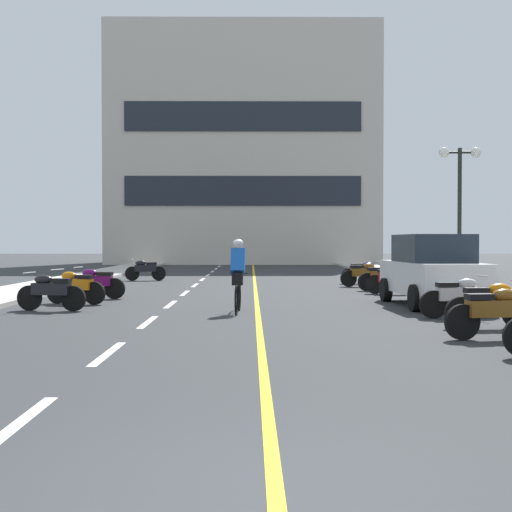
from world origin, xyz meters
TOP-DOWN VIEW (x-y plane):
  - ground_plane at (0.00, 21.00)m, footprint 140.00×140.00m
  - curb_left at (-7.20, 24.00)m, footprint 2.40×72.00m
  - curb_right at (7.20, 24.00)m, footprint 2.40×72.00m
  - lane_dash_0 at (-2.00, 2.00)m, footprint 0.14×2.20m
  - lane_dash_1 at (-2.00, 6.00)m, footprint 0.14×2.20m
  - lane_dash_2 at (-2.00, 10.00)m, footprint 0.14×2.20m
  - lane_dash_3 at (-2.00, 14.00)m, footprint 0.14×2.20m
  - lane_dash_4 at (-2.00, 18.00)m, footprint 0.14×2.20m
  - lane_dash_5 at (-2.00, 22.00)m, footprint 0.14×2.20m
  - lane_dash_6 at (-2.00, 26.00)m, footprint 0.14×2.20m
  - lane_dash_7 at (-2.00, 30.00)m, footprint 0.14×2.20m
  - lane_dash_8 at (-2.00, 34.00)m, footprint 0.14×2.20m
  - lane_dash_9 at (-2.00, 38.00)m, footprint 0.14×2.20m
  - lane_dash_10 at (-2.00, 42.00)m, footprint 0.14×2.20m
  - lane_dash_11 at (-2.00, 46.00)m, footprint 0.14×2.20m
  - centre_line_yellow at (0.25, 24.00)m, footprint 0.12×66.00m
  - office_building at (-0.46, 49.73)m, footprint 19.75×9.59m
  - street_lamp_mid at (7.28, 19.84)m, footprint 1.46×0.36m
  - parked_car_near at (4.71, 13.53)m, footprint 2.11×4.29m
  - motorcycle_2 at (4.16, 7.43)m, footprint 1.69×0.60m
  - motorcycle_3 at (4.60, 8.94)m, footprint 1.70×0.60m
  - motorcycle_4 at (4.54, 10.68)m, footprint 1.70×0.60m
  - motorcycle_5 at (-4.63, 12.32)m, footprint 1.69×0.60m
  - motorcycle_6 at (-4.50, 14.11)m, footprint 1.65×0.76m
  - motorcycle_7 at (-4.34, 15.81)m, footprint 1.69×0.61m
  - motorcycle_8 at (4.53, 17.50)m, footprint 1.66×0.72m
  - motorcycle_9 at (4.47, 19.18)m, footprint 1.64×0.80m
  - motorcycle_10 at (4.19, 21.20)m, footprint 1.69×0.61m
  - motorcycle_11 at (4.45, 22.78)m, footprint 1.70×0.60m
  - motorcycle_12 at (-4.33, 25.13)m, footprint 1.70×0.60m
  - cyclist_rider at (-0.21, 11.86)m, footprint 0.42×1.77m

SIDE VIEW (x-z plane):
  - ground_plane at x=0.00m, z-range 0.00..0.00m
  - lane_dash_0 at x=-2.00m, z-range 0.00..0.01m
  - lane_dash_1 at x=-2.00m, z-range 0.00..0.01m
  - lane_dash_2 at x=-2.00m, z-range 0.00..0.01m
  - lane_dash_3 at x=-2.00m, z-range 0.00..0.01m
  - lane_dash_4 at x=-2.00m, z-range 0.00..0.01m
  - lane_dash_5 at x=-2.00m, z-range 0.00..0.01m
  - lane_dash_6 at x=-2.00m, z-range 0.00..0.01m
  - lane_dash_7 at x=-2.00m, z-range 0.00..0.01m
  - lane_dash_8 at x=-2.00m, z-range 0.00..0.01m
  - lane_dash_9 at x=-2.00m, z-range 0.00..0.01m
  - lane_dash_10 at x=-2.00m, z-range 0.00..0.01m
  - lane_dash_11 at x=-2.00m, z-range 0.00..0.01m
  - centre_line_yellow at x=0.25m, z-range 0.00..0.01m
  - curb_left at x=-7.20m, z-range 0.00..0.12m
  - curb_right at x=7.20m, z-range 0.00..0.12m
  - motorcycle_2 at x=4.16m, z-range 0.01..0.93m
  - motorcycle_3 at x=4.60m, z-range 0.01..0.93m
  - motorcycle_4 at x=4.54m, z-range 0.01..0.93m
  - motorcycle_5 at x=-4.63m, z-range 0.01..0.93m
  - motorcycle_6 at x=-4.50m, z-range 0.01..0.93m
  - motorcycle_7 at x=-4.34m, z-range 0.01..0.93m
  - motorcycle_8 at x=4.53m, z-range 0.01..0.93m
  - motorcycle_9 at x=4.47m, z-range 0.01..0.93m
  - motorcycle_10 at x=4.19m, z-range 0.01..0.93m
  - motorcycle_11 at x=4.45m, z-range 0.01..0.93m
  - motorcycle_12 at x=-4.33m, z-range 0.01..0.93m
  - cyclist_rider at x=-0.21m, z-range 0.03..1.74m
  - parked_car_near at x=4.71m, z-range 0.01..1.83m
  - street_lamp_mid at x=7.28m, z-range 1.26..6.02m
  - office_building at x=-0.46m, z-range 0.00..17.34m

